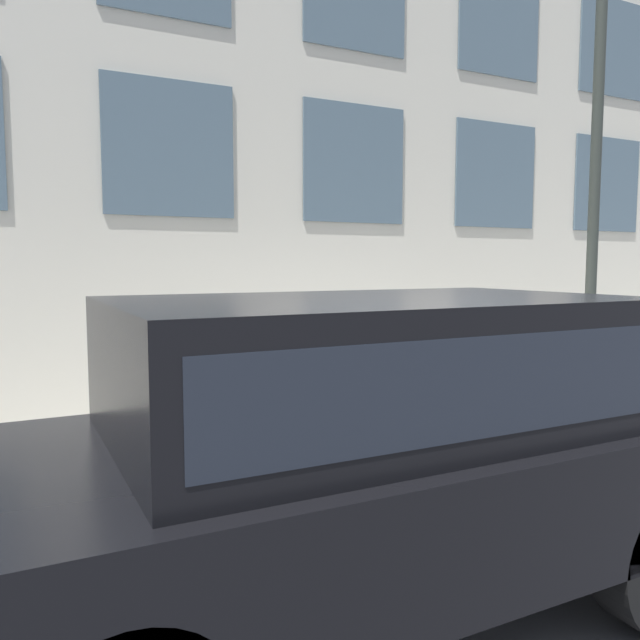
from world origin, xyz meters
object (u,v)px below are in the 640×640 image
(person, at_px, (294,379))
(street_lamp, at_px, (598,96))
(fire_hydrant, at_px, (346,436))
(parked_truck_black_near, at_px, (365,433))

(person, bearing_deg, street_lamp, 21.03)
(fire_hydrant, xyz_separation_m, parked_truck_black_near, (-1.58, 0.77, 0.51))
(fire_hydrant, xyz_separation_m, street_lamp, (0.42, -3.39, 3.26))
(parked_truck_black_near, relative_size, street_lamp, 0.76)
(fire_hydrant, height_order, street_lamp, street_lamp)
(street_lamp, bearing_deg, parked_truck_black_near, 115.73)
(person, xyz_separation_m, street_lamp, (0.29, -3.80, 2.77))
(fire_hydrant, bearing_deg, person, 71.37)
(fire_hydrant, xyz_separation_m, person, (0.14, 0.41, 0.49))
(parked_truck_black_near, bearing_deg, fire_hydrant, -25.93)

